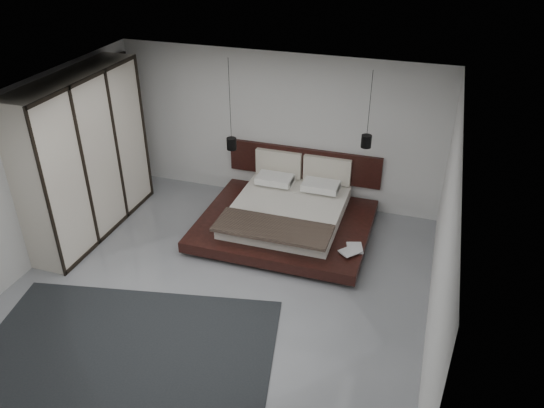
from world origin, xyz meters
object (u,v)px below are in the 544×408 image
(lattice_screen, at_px, (121,126))
(pendant_right, at_px, (366,141))
(rug, at_px, (122,361))
(wardrobe, at_px, (85,157))
(bed, at_px, (287,215))
(pendant_left, at_px, (232,143))

(lattice_screen, relative_size, pendant_right, 2.05)
(lattice_screen, height_order, rug, lattice_screen)
(wardrobe, bearing_deg, rug, -51.47)
(lattice_screen, xyz_separation_m, pendant_right, (4.63, -0.09, 0.34))
(rug, bearing_deg, bed, 72.82)
(pendant_right, distance_m, wardrobe, 4.61)
(pendant_left, bearing_deg, pendant_right, -0.00)
(rug, bearing_deg, wardrobe, 128.53)
(rug, bearing_deg, lattice_screen, 119.61)
(pendant_left, distance_m, pendant_right, 2.38)
(bed, xyz_separation_m, pendant_left, (-1.18, 0.46, 0.99))
(lattice_screen, height_order, bed, lattice_screen)
(pendant_right, height_order, rug, pendant_right)
(bed, height_order, wardrobe, wardrobe)
(wardrobe, bearing_deg, pendant_right, 17.87)
(lattice_screen, relative_size, pendant_left, 1.60)
(pendant_right, xyz_separation_m, rug, (-2.29, -4.05, -1.63))
(lattice_screen, height_order, pendant_left, pendant_left)
(lattice_screen, xyz_separation_m, bed, (3.46, -0.55, -1.01))
(bed, xyz_separation_m, pendant_right, (1.18, 0.46, 1.35))
(bed, bearing_deg, lattice_screen, 171.03)
(lattice_screen, distance_m, wardrobe, 1.52)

